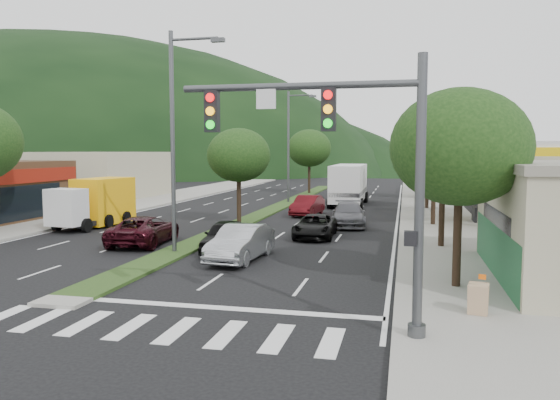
% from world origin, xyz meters
% --- Properties ---
extents(ground, '(160.00, 160.00, 0.00)m').
position_xyz_m(ground, '(0.00, 0.00, 0.00)').
color(ground, black).
rests_on(ground, ground).
extents(sidewalk_right, '(5.00, 90.00, 0.15)m').
position_xyz_m(sidewalk_right, '(12.50, 25.00, 0.07)').
color(sidewalk_right, gray).
rests_on(sidewalk_right, ground).
extents(sidewalk_left, '(6.00, 90.00, 0.15)m').
position_xyz_m(sidewalk_left, '(-13.00, 25.00, 0.07)').
color(sidewalk_left, gray).
rests_on(sidewalk_left, ground).
extents(median, '(1.60, 56.00, 0.12)m').
position_xyz_m(median, '(0.00, 28.00, 0.06)').
color(median, '#203C16').
rests_on(median, ground).
extents(crosswalk, '(19.00, 2.20, 0.01)m').
position_xyz_m(crosswalk, '(0.00, -2.00, 0.01)').
color(crosswalk, silver).
rests_on(crosswalk, ground).
extents(traffic_signal, '(6.12, 0.40, 7.00)m').
position_xyz_m(traffic_signal, '(9.03, -1.54, 4.65)').
color(traffic_signal, '#47494C').
rests_on(traffic_signal, ground).
extents(gas_canopy, '(12.20, 8.20, 5.25)m').
position_xyz_m(gas_canopy, '(19.00, 22.00, 4.65)').
color(gas_canopy, silver).
rests_on(gas_canopy, ground).
extents(bldg_left_far, '(9.00, 14.00, 4.60)m').
position_xyz_m(bldg_left_far, '(-19.00, 34.00, 2.30)').
color(bldg_left_far, '#AFA98B').
rests_on(bldg_left_far, ground).
extents(bldg_right_far, '(10.00, 16.00, 5.20)m').
position_xyz_m(bldg_right_far, '(19.50, 44.00, 2.60)').
color(bldg_right_far, '#AFA98B').
rests_on(bldg_right_far, ground).
extents(hill_far, '(176.00, 132.00, 82.00)m').
position_xyz_m(hill_far, '(-80.00, 110.00, 0.00)').
color(hill_far, black).
rests_on(hill_far, ground).
extents(tree_r_a, '(4.60, 4.60, 6.63)m').
position_xyz_m(tree_r_a, '(12.00, 4.00, 4.82)').
color(tree_r_a, black).
rests_on(tree_r_a, sidewalk_right).
extents(tree_r_b, '(4.80, 4.80, 6.94)m').
position_xyz_m(tree_r_b, '(12.00, 12.00, 5.04)').
color(tree_r_b, black).
rests_on(tree_r_b, sidewalk_right).
extents(tree_r_c, '(4.40, 4.40, 6.48)m').
position_xyz_m(tree_r_c, '(12.00, 20.00, 4.75)').
color(tree_r_c, black).
rests_on(tree_r_c, sidewalk_right).
extents(tree_r_d, '(5.00, 5.00, 7.17)m').
position_xyz_m(tree_r_d, '(12.00, 30.00, 5.18)').
color(tree_r_d, black).
rests_on(tree_r_d, sidewalk_right).
extents(tree_r_e, '(4.60, 4.60, 6.71)m').
position_xyz_m(tree_r_e, '(12.00, 40.00, 4.89)').
color(tree_r_e, black).
rests_on(tree_r_e, sidewalk_right).
extents(tree_med_near, '(4.00, 4.00, 6.02)m').
position_xyz_m(tree_med_near, '(0.00, 18.00, 4.43)').
color(tree_med_near, black).
rests_on(tree_med_near, median).
extents(tree_med_far, '(4.80, 4.80, 6.94)m').
position_xyz_m(tree_med_far, '(0.00, 44.00, 5.01)').
color(tree_med_far, black).
rests_on(tree_med_far, median).
extents(streetlight_near, '(2.60, 0.25, 10.00)m').
position_xyz_m(streetlight_near, '(0.21, 8.00, 5.58)').
color(streetlight_near, '#47494C').
rests_on(streetlight_near, ground).
extents(streetlight_mid, '(2.60, 0.25, 10.00)m').
position_xyz_m(streetlight_mid, '(0.21, 33.00, 5.58)').
color(streetlight_mid, '#47494C').
rests_on(streetlight_mid, ground).
extents(sedan_silver, '(1.97, 4.74, 1.53)m').
position_xyz_m(sedan_silver, '(3.43, 7.19, 0.76)').
color(sedan_silver, '#ACAFB4').
rests_on(sedan_silver, ground).
extents(suv_maroon, '(2.85, 5.37, 1.44)m').
position_xyz_m(suv_maroon, '(-2.53, 10.04, 0.72)').
color(suv_maroon, '#320B13').
rests_on(suv_maroon, ground).
extents(car_queue_a, '(2.08, 4.40, 1.45)m').
position_xyz_m(car_queue_a, '(2.10, 9.06, 0.73)').
color(car_queue_a, black).
rests_on(car_queue_a, ground).
extents(car_queue_b, '(2.59, 5.25, 1.47)m').
position_xyz_m(car_queue_b, '(6.84, 19.06, 0.73)').
color(car_queue_b, '#55555B').
rests_on(car_queue_b, ground).
extents(car_queue_c, '(1.97, 4.57, 1.46)m').
position_xyz_m(car_queue_c, '(3.35, 24.06, 0.73)').
color(car_queue_c, '#530D13').
rests_on(car_queue_c, ground).
extents(car_queue_d, '(2.22, 4.56, 1.25)m').
position_xyz_m(car_queue_d, '(5.54, 14.06, 0.62)').
color(car_queue_d, black).
rests_on(car_queue_d, ground).
extents(car_queue_e, '(1.65, 3.92, 1.32)m').
position_xyz_m(car_queue_e, '(5.16, 30.78, 0.66)').
color(car_queue_e, '#535358').
rests_on(car_queue_e, ground).
extents(box_truck, '(2.89, 6.27, 2.99)m').
position_xyz_m(box_truck, '(-8.41, 15.29, 1.42)').
color(box_truck, silver).
rests_on(box_truck, ground).
extents(motorhome, '(2.96, 9.14, 3.49)m').
position_xyz_m(motorhome, '(5.51, 32.43, 1.86)').
color(motorhome, silver).
rests_on(motorhome, ground).
extents(a_frame_sign, '(0.64, 0.70, 1.19)m').
position_xyz_m(a_frame_sign, '(12.30, 0.70, 0.68)').
color(a_frame_sign, tan).
rests_on(a_frame_sign, sidewalk_right).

